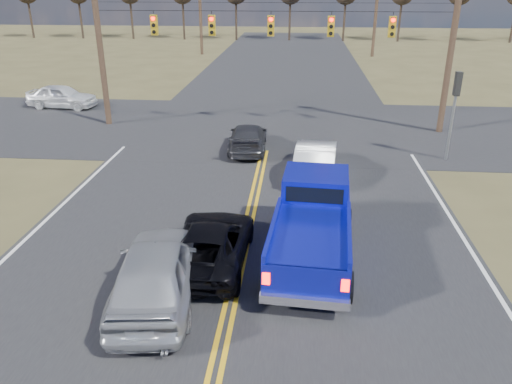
# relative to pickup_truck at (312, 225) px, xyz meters

# --- Properties ---
(ground) EXTENTS (160.00, 160.00, 0.00)m
(ground) POSITION_rel_pickup_truck_xyz_m (-2.03, -4.44, -1.04)
(ground) COLOR brown
(ground) RESTS_ON ground
(road_main) EXTENTS (14.00, 120.00, 0.02)m
(road_main) POSITION_rel_pickup_truck_xyz_m (-2.03, 5.56, -1.04)
(road_main) COLOR #28282B
(road_main) RESTS_ON ground
(road_cross) EXTENTS (120.00, 12.00, 0.02)m
(road_cross) POSITION_rel_pickup_truck_xyz_m (-2.03, 13.56, -1.04)
(road_cross) COLOR #28282B
(road_cross) RESTS_ON ground
(signal_gantry) EXTENTS (19.60, 4.83, 10.00)m
(signal_gantry) POSITION_rel_pickup_truck_xyz_m (-1.53, 13.35, 4.02)
(signal_gantry) COLOR #473323
(signal_gantry) RESTS_ON ground
(utility_poles) EXTENTS (19.60, 58.32, 10.00)m
(utility_poles) POSITION_rel_pickup_truck_xyz_m (-2.03, 12.56, 4.19)
(utility_poles) COLOR #473323
(utility_poles) RESTS_ON ground
(treeline) EXTENTS (87.00, 117.80, 7.40)m
(treeline) POSITION_rel_pickup_truck_xyz_m (-2.03, 22.52, 4.66)
(treeline) COLOR #33261C
(treeline) RESTS_ON ground
(pickup_truck) EXTENTS (2.62, 5.85, 2.15)m
(pickup_truck) POSITION_rel_pickup_truck_xyz_m (0.00, 0.00, 0.00)
(pickup_truck) COLOR black
(pickup_truck) RESTS_ON ground
(silver_suv) EXTENTS (2.50, 5.01, 1.64)m
(silver_suv) POSITION_rel_pickup_truck_xyz_m (-3.90, -2.41, -0.22)
(silver_suv) COLOR #A4A6AC
(silver_suv) RESTS_ON ground
(black_suv) EXTENTS (2.15, 4.49, 1.24)m
(black_suv) POSITION_rel_pickup_truck_xyz_m (-2.83, -0.53, -0.42)
(black_suv) COLOR black
(black_suv) RESTS_ON ground
(white_car_queue) EXTENTS (1.94, 4.59, 1.47)m
(white_car_queue) POSITION_rel_pickup_truck_xyz_m (0.27, 6.61, -0.30)
(white_car_queue) COLOR white
(white_car_queue) RESTS_ON ground
(dgrey_car_queue) EXTENTS (1.89, 4.29, 1.22)m
(dgrey_car_queue) POSITION_rel_pickup_truck_xyz_m (-2.83, 9.67, -0.43)
(dgrey_car_queue) COLOR #313136
(dgrey_car_queue) RESTS_ON ground
(cross_car_west) EXTENTS (2.00, 4.36, 1.45)m
(cross_car_west) POSITION_rel_pickup_truck_xyz_m (-15.29, 17.05, -0.32)
(cross_car_west) COLOR white
(cross_car_west) RESTS_ON ground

